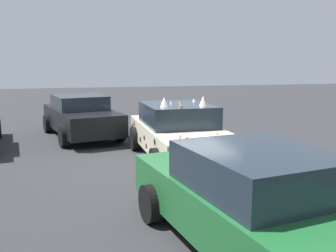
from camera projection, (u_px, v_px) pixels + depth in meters
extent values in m
plane|color=#2D2D30|center=(179.00, 160.00, 9.49)|extent=(60.00, 60.00, 0.00)
cube|color=beige|center=(179.00, 137.00, 9.40)|extent=(4.39, 1.85, 0.61)
cube|color=#1E2833|center=(177.00, 114.00, 9.49)|extent=(2.10, 1.68, 0.54)
cylinder|color=black|center=(235.00, 158.00, 8.38)|extent=(0.67, 0.23, 0.67)
cylinder|color=black|center=(157.00, 163.00, 7.91)|extent=(0.67, 0.23, 0.67)
cylinder|color=black|center=(196.00, 135.00, 10.96)|extent=(0.67, 0.23, 0.67)
cylinder|color=black|center=(135.00, 139.00, 10.49)|extent=(0.67, 0.23, 0.67)
ellipsoid|color=black|center=(144.00, 138.00, 9.23)|extent=(0.18, 0.02, 0.12)
ellipsoid|color=black|center=(134.00, 124.00, 10.63)|extent=(0.14, 0.02, 0.15)
ellipsoid|color=black|center=(140.00, 139.00, 9.79)|extent=(0.19, 0.02, 0.14)
ellipsoid|color=black|center=(202.00, 130.00, 10.37)|extent=(0.15, 0.02, 0.09)
ellipsoid|color=black|center=(158.00, 155.00, 7.84)|extent=(0.13, 0.02, 0.10)
ellipsoid|color=black|center=(155.00, 157.00, 8.09)|extent=(0.14, 0.02, 0.15)
ellipsoid|color=black|center=(155.00, 142.00, 8.08)|extent=(0.15, 0.02, 0.14)
ellipsoid|color=black|center=(156.00, 154.00, 7.97)|extent=(0.17, 0.02, 0.14)
ellipsoid|color=black|center=(137.00, 135.00, 10.21)|extent=(0.14, 0.02, 0.16)
ellipsoid|color=black|center=(219.00, 134.00, 9.20)|extent=(0.20, 0.02, 0.16)
ellipsoid|color=black|center=(233.00, 148.00, 8.43)|extent=(0.18, 0.02, 0.10)
ellipsoid|color=black|center=(146.00, 146.00, 9.03)|extent=(0.15, 0.02, 0.11)
cone|color=#A87A38|center=(217.00, 133.00, 8.15)|extent=(0.06, 0.06, 0.07)
cone|color=silver|center=(210.00, 135.00, 7.99)|extent=(0.09, 0.09, 0.08)
cone|color=gray|center=(210.00, 141.00, 7.40)|extent=(0.10, 0.10, 0.07)
cylinder|color=#51381E|center=(187.00, 140.00, 7.36)|extent=(0.10, 0.10, 0.10)
cylinder|color=gray|center=(221.00, 138.00, 7.58)|extent=(0.07, 0.07, 0.09)
cylinder|color=tan|center=(180.00, 137.00, 7.65)|extent=(0.07, 0.07, 0.10)
cone|color=silver|center=(171.00, 102.00, 9.43)|extent=(0.06, 0.06, 0.09)
cylinder|color=orange|center=(181.00, 107.00, 8.62)|extent=(0.11, 0.11, 0.06)
cone|color=#A87A38|center=(163.00, 105.00, 8.76)|extent=(0.09, 0.09, 0.09)
cylinder|color=tan|center=(162.00, 103.00, 9.46)|extent=(0.08, 0.08, 0.05)
cone|color=orange|center=(180.00, 102.00, 9.59)|extent=(0.07, 0.07, 0.07)
cone|color=silver|center=(194.00, 100.00, 10.08)|extent=(0.11, 0.11, 0.08)
cone|color=beige|center=(203.00, 101.00, 9.01)|extent=(0.19, 0.19, 0.25)
cone|color=beige|center=(164.00, 102.00, 8.75)|extent=(0.19, 0.19, 0.25)
cube|color=black|center=(81.00, 119.00, 12.37)|extent=(4.63, 2.67, 0.68)
cube|color=#1E2833|center=(79.00, 102.00, 12.38)|extent=(2.22, 1.97, 0.45)
cylinder|color=black|center=(120.00, 132.00, 11.64)|extent=(0.68, 0.36, 0.65)
cylinder|color=black|center=(64.00, 137.00, 10.83)|extent=(0.68, 0.36, 0.65)
cylinder|color=black|center=(95.00, 120.00, 13.99)|extent=(0.68, 0.36, 0.65)
cylinder|color=black|center=(48.00, 124.00, 13.19)|extent=(0.68, 0.36, 0.65)
cube|color=#1E602D|center=(249.00, 209.00, 4.82)|extent=(4.49, 2.38, 0.64)
cube|color=#1E2833|center=(258.00, 169.00, 4.60)|extent=(2.16, 1.87, 0.51)
cylinder|color=black|center=(151.00, 203.00, 5.72)|extent=(0.63, 0.31, 0.61)
cylinder|color=black|center=(245.00, 188.00, 6.41)|extent=(0.63, 0.31, 0.61)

